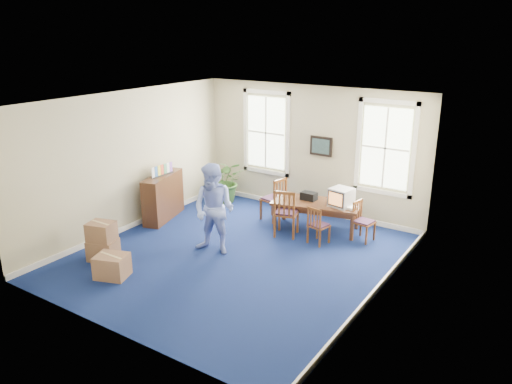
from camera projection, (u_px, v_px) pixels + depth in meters
The scene contains 25 objects.
floor at pixel (236, 256), 10.33m from camera, with size 6.50×6.50×0.00m, color navy.
ceiling at pixel (234, 101), 9.33m from camera, with size 6.50×6.50×0.00m, color white.
wall_back at pixel (311, 150), 12.42m from camera, with size 6.50×6.50×0.00m, color #B9AF8D.
wall_front at pixel (106, 237), 7.25m from camera, with size 6.50×6.50×0.00m, color #B9AF8D.
wall_left at pixel (128, 161), 11.39m from camera, with size 6.50×6.50×0.00m, color #B9AF8D.
wall_right at pixel (382, 211), 8.27m from camera, with size 6.50×6.50×0.00m, color #B9AF8D.
baseboard_back at pixel (308, 208), 12.87m from camera, with size 6.00×0.04×0.12m, color white.
baseboard_left at pixel (134, 224), 11.86m from camera, with size 0.04×6.50×0.12m, color white.
baseboard_right at pixel (374, 293), 8.77m from camera, with size 0.04×6.50×0.12m, color white.
window_left at pixel (266, 133), 12.98m from camera, with size 1.40×0.12×2.20m, color white, non-canonical shape.
window_right at pixel (386, 148), 11.32m from camera, with size 1.40×0.12×2.20m, color white, non-canonical shape.
wall_picture at pixel (321, 146), 12.17m from camera, with size 0.58×0.06×0.48m, color black, non-canonical shape.
conference_table at pixel (316, 216), 11.61m from camera, with size 1.99×0.90×0.68m, color #4A2917, non-canonical shape.
crt_tv at pixel (341, 197), 11.16m from camera, with size 0.46×0.50×0.42m, color #B7B7BC, non-canonical shape.
game_console at pixel (351, 208), 11.04m from camera, with size 0.17×0.21×0.05m, color white.
equipment_bag at pixel (309, 196), 11.62m from camera, with size 0.36×0.24×0.18m, color black.
chair_near_left at pixel (287, 212), 11.21m from camera, with size 0.50×0.50×1.12m, color brown, non-canonical shape.
chair_near_right at pixel (319, 225), 10.83m from camera, with size 0.38×0.38×0.86m, color brown, non-canonical shape.
chair_end_left at pixel (273, 198), 12.15m from camera, with size 0.49×0.49×1.08m, color brown, non-canonical shape.
chair_end_right at pixel (364, 222), 10.96m from camera, with size 0.40×0.40×0.89m, color brown, non-canonical shape.
man at pixel (214, 209), 10.22m from camera, with size 0.93×0.72×1.91m, color #8DA2F0.
credenza at pixel (163, 197), 12.22m from camera, with size 0.41×1.44×1.13m, color #4A2917.
brochure_rack at pixel (162, 169), 11.99m from camera, with size 0.11×0.63×0.28m, color #99999E, non-canonical shape.
potted_plant at pixel (226, 181), 13.38m from camera, with size 1.06×0.93×1.18m, color #2E5321.
cardboard_boxes at pixel (113, 241), 10.04m from camera, with size 1.48×1.48×0.84m, color #906446, non-canonical shape.
Camera 1 is at (5.49, -7.64, 4.50)m, focal length 35.00 mm.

